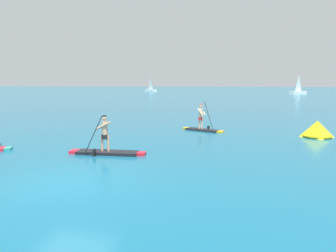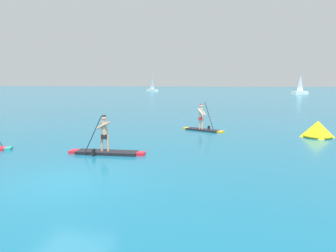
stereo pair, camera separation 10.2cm
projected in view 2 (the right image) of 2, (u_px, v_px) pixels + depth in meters
ground at (68, 182)px, 9.92m from camera, size 440.00×440.00×0.00m
paddleboarder_mid_center at (106, 148)px, 13.72m from camera, size 3.49×1.05×1.78m
paddleboarder_far_right at (203, 125)px, 20.37m from camera, size 2.85×1.64×1.94m
race_marker_buoy at (318, 130)px, 17.94m from camera, size 1.66×1.66×0.96m
sailboat_left_horizon at (152, 89)px, 104.69m from camera, size 4.78×4.21×6.15m
sailboat_right_horizon at (300, 92)px, 79.96m from camera, size 4.93×5.03×5.55m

